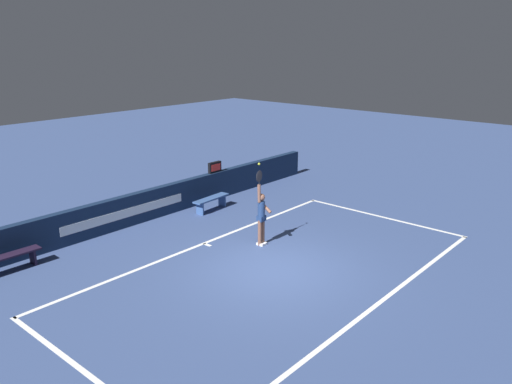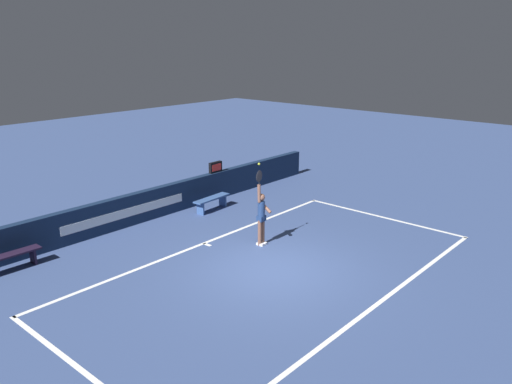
# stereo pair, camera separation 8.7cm
# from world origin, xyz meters

# --- Properties ---
(ground_plane) EXTENTS (60.00, 60.00, 0.00)m
(ground_plane) POSITION_xyz_m (0.00, 0.00, 0.00)
(ground_plane) COLOR #364A7A
(court_lines) EXTENTS (11.61, 5.88, 0.00)m
(court_lines) POSITION_xyz_m (0.00, -0.08, 0.00)
(court_lines) COLOR white
(court_lines) RESTS_ON ground
(back_wall) EXTENTS (17.22, 0.28, 1.04)m
(back_wall) POSITION_xyz_m (-0.00, 5.79, 0.52)
(back_wall) COLOR #132440
(back_wall) RESTS_ON ground
(speed_display) EXTENTS (0.59, 0.14, 0.41)m
(speed_display) POSITION_xyz_m (3.46, 5.79, 1.25)
(speed_display) COLOR black
(speed_display) RESTS_ON back_wall
(tennis_player) EXTENTS (0.44, 0.45, 2.34)m
(tennis_player) POSITION_xyz_m (1.08, 1.41, 0.95)
(tennis_player) COLOR brown
(tennis_player) RESTS_ON ground
(tennis_ball) EXTENTS (0.07, 0.07, 0.07)m
(tennis_ball) POSITION_xyz_m (0.99, 1.42, 2.50)
(tennis_ball) COLOR #CEDA32
(courtside_bench_near) EXTENTS (1.58, 0.47, 0.48)m
(courtside_bench_near) POSITION_xyz_m (2.34, 4.85, 0.37)
(courtside_bench_near) COLOR #365691
(courtside_bench_near) RESTS_ON ground
(courtside_bench_far) EXTENTS (1.71, 0.38, 0.48)m
(courtside_bench_far) POSITION_xyz_m (-4.74, 5.22, 0.37)
(courtside_bench_far) COLOR black
(courtside_bench_far) RESTS_ON ground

